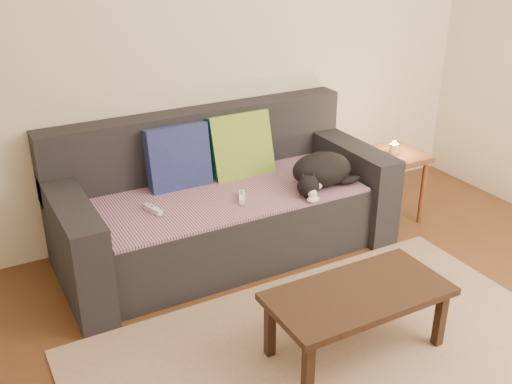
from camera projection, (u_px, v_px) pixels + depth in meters
back_wall at (189, 40)px, 3.78m from camera, size 4.50×0.04×2.60m
sofa at (222, 206)px, 3.86m from camera, size 2.10×0.94×0.87m
throw_blanket at (228, 195)px, 3.73m from camera, size 1.66×0.74×0.02m
cushion_navy at (178, 157)px, 3.76m from camera, size 0.40×0.16×0.41m
cushion_green at (240, 146)px, 3.96m from camera, size 0.43×0.22×0.44m
cat at (321, 171)px, 3.79m from camera, size 0.48×0.36×0.21m
wii_remote_a at (153, 209)px, 3.49m from camera, size 0.08×0.15×0.03m
wii_remote_b at (242, 197)px, 3.64m from camera, size 0.10×0.15×0.03m
side_table at (392, 165)px, 4.22m from camera, size 0.40×0.40×0.50m
candle at (394, 148)px, 4.17m from camera, size 0.06×0.06×0.09m
rug at (352, 378)px, 2.85m from camera, size 2.50×1.80×0.01m
coffee_table at (358, 299)px, 2.91m from camera, size 0.90×0.45×0.36m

